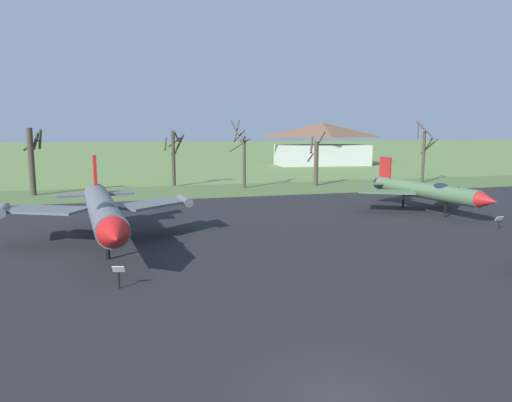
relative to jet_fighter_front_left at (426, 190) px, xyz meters
name	(u,v)px	position (x,y,z in m)	size (l,w,h in m)	color
ground_plane	(338,400)	(-19.29, -23.71, -1.94)	(600.00, 600.00, 0.00)	#607F42
asphalt_apron	(224,259)	(-19.29, -9.76, -1.91)	(83.43, 46.52, 0.05)	black
grass_verge_strip	(170,192)	(-19.29, 19.51, -1.91)	(143.43, 12.00, 0.06)	#506737
jet_fighter_front_left	(426,190)	(0.00, 0.00, 0.00)	(10.90, 13.67, 4.43)	#4C6B47
info_placard_front_left	(499,221)	(0.78, -7.34, -1.33)	(0.54, 0.25, 0.96)	black
jet_fighter_front_right	(103,209)	(-25.57, -5.24, 0.39)	(11.78, 16.47, 5.17)	#565B60
info_placard_front_right	(119,275)	(-24.71, -13.22, -1.26)	(0.57, 0.37, 1.08)	black
bare_tree_left_of_center	(32,159)	(-33.45, 20.85, 2.00)	(2.28, 2.20, 7.17)	#42382D
bare_tree_center	(174,155)	(-18.10, 25.75, 1.97)	(2.64, 2.36, 6.89)	#42382D
bare_tree_right_of_center	(242,155)	(-10.45, 21.09, 2.07)	(2.77, 3.08, 8.16)	#42382D
bare_tree_far_right	(316,161)	(-1.00, 21.11, 1.22)	(2.40, 1.64, 6.86)	#42382D
bare_tree_backdrop_extra	(424,153)	(14.12, 20.50, 2.05)	(3.16, 3.14, 8.14)	#42382D
visitor_building	(322,144)	(14.69, 55.15, 2.32)	(19.66, 11.41, 8.51)	beige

